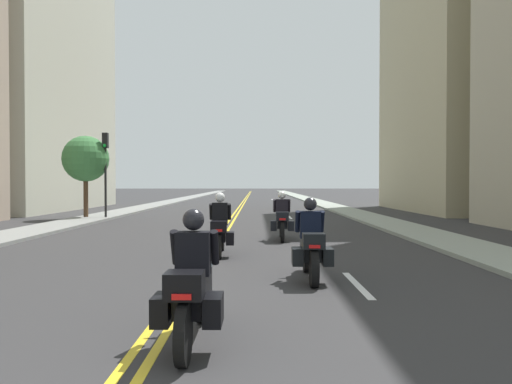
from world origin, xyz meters
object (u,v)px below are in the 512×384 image
object	(u,v)px
motorcycle_3	(284,220)
traffic_light_near	(107,160)
motorcycle_0	(194,289)
motorcycle_2	(222,231)
street_tree_1	(88,159)
motorcycle_1	(312,247)

from	to	relation	value
motorcycle_3	traffic_light_near	world-z (taller)	traffic_light_near
motorcycle_0	motorcycle_3	world-z (taller)	motorcycle_3
motorcycle_2	street_tree_1	bearing A→B (deg)	120.47
motorcycle_0	motorcycle_2	xyz separation A→B (m)	(-0.21, 7.09, -0.01)
motorcycle_1	traffic_light_near	size ratio (longest dim) A/B	0.49
motorcycle_0	motorcycle_1	world-z (taller)	motorcycle_1
motorcycle_1	traffic_light_near	xyz separation A→B (m)	(-9.00, 16.18, 2.49)
motorcycle_0	motorcycle_1	distance (m)	4.20
motorcycle_1	traffic_light_near	bearing A→B (deg)	120.12
motorcycle_2	street_tree_1	distance (m)	15.57
motorcycle_2	motorcycle_3	world-z (taller)	motorcycle_2
motorcycle_3	street_tree_1	world-z (taller)	street_tree_1
motorcycle_1	traffic_light_near	world-z (taller)	traffic_light_near
motorcycle_0	motorcycle_2	world-z (taller)	motorcycle_2
street_tree_1	motorcycle_1	bearing A→B (deg)	-58.30
traffic_light_near	motorcycle_3	bearing A→B (deg)	-47.04
motorcycle_3	motorcycle_0	bearing A→B (deg)	-97.04
motorcycle_0	motorcycle_1	size ratio (longest dim) A/B	1.02
motorcycle_0	traffic_light_near	world-z (taller)	traffic_light_near
motorcycle_2	street_tree_1	size ratio (longest dim) A/B	0.50
motorcycle_1	motorcycle_3	bearing A→B (deg)	92.75
motorcycle_2	motorcycle_3	bearing A→B (deg)	60.83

